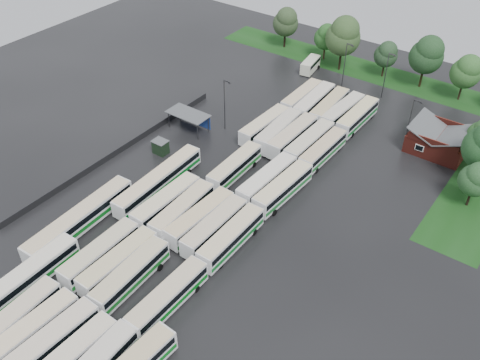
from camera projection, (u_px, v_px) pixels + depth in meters
The scene contains 51 objects.
ground at pixel (183, 227), 81.71m from camera, with size 160.00×160.00×0.00m, color black.
brick_building at pixel (438, 142), 96.63m from camera, with size 10.07×8.60×5.39m.
wash_shed at pixel (190, 115), 101.81m from camera, with size 8.20×4.20×3.58m.
utility_hut at pixel (161, 147), 96.39m from camera, with size 2.70×2.20×2.62m.
grass_strip_north at pixel (376, 73), 121.95m from camera, with size 80.00×10.00×0.01m, color #123D10.
west_fence at pixel (119, 151), 96.69m from camera, with size 0.10×50.00×1.20m, color #2D2D30.
bus_r0c0 at pixel (15, 320), 65.83m from camera, with size 3.33×12.80×3.53m.
bus_r0c1 at pixel (31, 332), 64.50m from camera, with size 3.01×12.67×3.51m.
bus_r0c2 at pixel (50, 344), 63.09m from camera, with size 3.23×13.10×3.62m.
bus_r0c3 at pixel (69, 360), 61.40m from camera, with size 2.97×12.93×3.59m.
bus_r1c0 at pixel (100, 254), 74.62m from camera, with size 2.93×13.01×3.61m.
bus_r1c1 at pixel (118, 262), 73.33m from camera, with size 2.79×12.85×3.57m.
bus_r1c2 at pixel (131, 275), 71.53m from camera, with size 3.40×13.09×3.61m.
bus_r1c4 at pixel (168, 297), 68.53m from camera, with size 2.79×13.03×3.63m.
bus_r2c0 at pixel (166, 202), 83.24m from camera, with size 2.92×13.17×3.66m.
bus_r2c1 at pixel (182, 210), 81.77m from camera, with size 3.29×13.02×3.60m.
bus_r2c2 at pixel (200, 218), 80.43m from camera, with size 3.28×13.05×3.61m.
bus_r2c3 at pixel (214, 227), 78.90m from camera, with size 2.75×12.86×3.58m.
bus_r2c4 at pixel (231, 237), 77.15m from camera, with size 2.91×13.04×3.62m.
bus_r3c1 at pixel (235, 167), 90.62m from camera, with size 2.99×12.66×3.51m.
bus_r3c3 at pixel (267, 180), 87.62m from camera, with size 3.26×13.34×3.69m.
bus_r3c4 at pixel (283, 188), 85.96m from camera, with size 3.37×13.30×3.67m.
bus_r4c0 at pixel (264, 126), 100.83m from camera, with size 3.14×12.86×3.56m.
bus_r4c1 at pixel (279, 131), 99.21m from camera, with size 3.38×13.30×3.67m.
bus_r4c2 at pixel (293, 136), 97.80m from camera, with size 2.92×13.27×3.69m.
bus_r4c3 at pixel (309, 143), 96.23m from camera, with size 2.98×13.20×3.66m.
bus_r4c4 at pixel (323, 151), 94.44m from camera, with size 2.87×12.57×3.49m.
bus_r5c0 at pixel (302, 97), 109.36m from camera, with size 2.82×12.55×3.48m.
bus_r5c1 at pixel (314, 102), 107.68m from camera, with size 3.35×13.28×3.67m.
bus_r5c2 at pixel (329, 107), 106.24m from camera, with size 3.34×12.92×3.56m.
bus_r5c3 at pixel (343, 111), 104.91m from camera, with size 3.33×12.83×3.54m.
bus_r5c4 at pixel (357, 117), 103.24m from camera, with size 2.86×12.94×3.59m.
artic_bus_west_a at pixel (17, 285), 70.21m from camera, with size 3.14×18.90×3.50m.
artic_bus_west_b at pixel (158, 181), 87.58m from camera, with size 3.33×19.12×3.53m.
artic_bus_west_c at pixel (80, 220), 80.07m from camera, with size 3.64×19.91×3.68m.
minibus at pixel (310, 65), 121.80m from camera, with size 3.33×6.82×2.86m.
tree_north_0 at pixel (286, 22), 128.92m from camera, with size 6.18×6.18×10.24m.
tree_north_1 at pixel (326, 36), 124.04m from camera, with size 5.39×5.39×8.93m.
tree_north_2 at pixel (344, 35), 118.15m from camera, with size 7.81×7.81×12.94m.
tree_north_3 at pixel (386, 54), 117.24m from camera, with size 5.15×5.15×8.54m.
tree_north_4 at pixel (427, 54), 112.04m from camera, with size 7.21×7.21×11.95m.
tree_north_5 at pixel (467, 71), 108.31m from camera, with size 6.21×6.21×10.29m.
tree_east_0 at pixel (477, 179), 82.28m from camera, with size 5.15×5.15×8.53m.
lamp_post_ne at pixel (410, 122), 94.12m from camera, with size 1.62×0.32×10.53m.
lamp_post_nw at pixel (225, 101), 99.74m from camera, with size 1.62×0.32×10.51m.
lamp_post_back_w at pixel (345, 63), 112.69m from camera, with size 1.59×0.31×10.32m.
lamp_post_back_e at pixel (386, 73), 109.41m from camera, with size 1.56×0.30×10.11m.
puddle_0 at pixel (88, 306), 69.91m from camera, with size 5.39×5.39×0.01m, color black.
puddle_1 at pixel (133, 344), 65.32m from camera, with size 3.32×3.32×0.01m, color black.
puddle_2 at pixel (166, 203), 86.27m from camera, with size 6.12×6.12×0.01m, color black.
puddle_3 at pixel (205, 233), 80.66m from camera, with size 5.10×5.10×0.01m, color black.
Camera 1 is at (42.17, -43.19, 56.22)m, focal length 40.00 mm.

